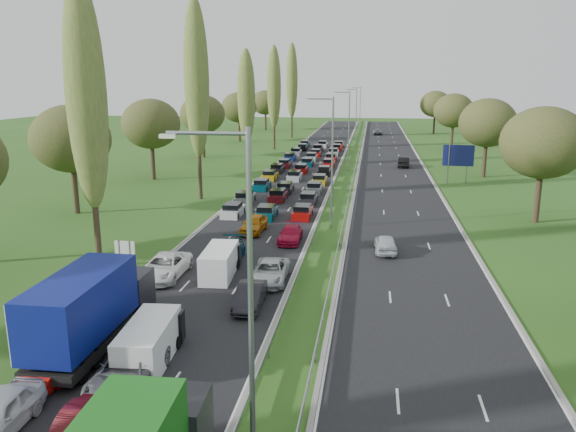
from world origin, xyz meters
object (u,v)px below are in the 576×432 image
at_px(near_car_1, 61,360).
at_px(direction_sign, 458,157).
at_px(blue_lorry, 91,308).
at_px(info_sign, 125,251).
at_px(near_car_2, 164,267).
at_px(white_van_rear, 220,262).
at_px(white_van_front, 151,341).

xyz_separation_m(near_car_1, direction_sign, (25.28, 54.60, 2.84)).
relative_size(blue_lorry, info_sign, 4.68).
xyz_separation_m(near_car_2, white_van_rear, (3.74, 0.96, 0.23)).
height_order(blue_lorry, white_van_front, blue_lorry).
distance_m(blue_lorry, white_van_rear, 12.13).
xyz_separation_m(near_car_1, info_sign, (-3.52, 14.80, 0.64)).
relative_size(white_van_front, direction_sign, 0.97).
distance_m(info_sign, direction_sign, 49.18).
bearing_deg(blue_lorry, white_van_rear, 71.98).
xyz_separation_m(blue_lorry, info_sign, (-3.68, 11.97, -0.77)).
height_order(near_car_1, direction_sign, direction_sign).
bearing_deg(near_car_2, info_sign, 158.01).
bearing_deg(info_sign, blue_lorry, -72.93).
xyz_separation_m(info_sign, direction_sign, (28.80, 39.81, 2.20)).
bearing_deg(white_van_rear, blue_lorry, -111.22).
bearing_deg(blue_lorry, info_sign, 106.11).
bearing_deg(near_car_2, direction_sign, 58.09).
bearing_deg(white_van_front, direction_sign, 63.00).
height_order(near_car_2, white_van_front, white_van_front).
relative_size(near_car_2, blue_lorry, 0.57).
xyz_separation_m(white_van_front, direction_sign, (21.65, 52.76, 2.53)).
bearing_deg(near_car_2, white_van_rear, 14.11).
bearing_deg(near_car_2, blue_lorry, -89.30).
bearing_deg(white_van_front, blue_lorry, 159.54).
relative_size(blue_lorry, direction_sign, 1.89).
height_order(white_van_front, info_sign, info_sign).
bearing_deg(info_sign, near_car_2, -21.66).
xyz_separation_m(blue_lorry, white_van_rear, (3.55, 11.55, -1.10)).
bearing_deg(white_van_rear, white_van_front, -94.51).
height_order(white_van_rear, info_sign, info_sign).
xyz_separation_m(white_van_front, info_sign, (-7.15, 12.95, 0.33)).
bearing_deg(direction_sign, near_car_2, -121.57).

